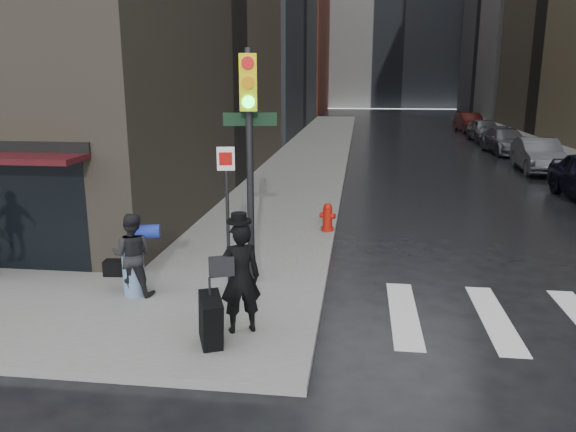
# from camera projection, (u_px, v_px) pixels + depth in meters

# --- Properties ---
(ground) EXTENTS (140.00, 140.00, 0.00)m
(ground) POSITION_uv_depth(u_px,v_px,m) (203.00, 326.00, 9.74)
(ground) COLOR black
(ground) RESTS_ON ground
(sidewalk_left) EXTENTS (4.00, 50.00, 0.15)m
(sidewalk_left) POSITION_uv_depth(u_px,v_px,m) (319.00, 144.00, 35.72)
(sidewalk_left) COLOR slate
(sidewalk_left) RESTS_ON ground
(sidewalk_right) EXTENTS (3.00, 50.00, 0.15)m
(sidewalk_right) POSITION_uv_depth(u_px,v_px,m) (541.00, 147.00, 34.05)
(sidewalk_right) COLOR slate
(sidewalk_right) RESTS_ON ground
(bldg_left_far) EXTENTS (22.00, 20.00, 26.00)m
(bldg_left_far) POSITION_uv_depth(u_px,v_px,m) (235.00, 3.00, 67.92)
(bldg_left_far) COLOR brown
(bldg_left_far) RESTS_ON ground
(man_overcoat) EXTENTS (1.02, 1.34, 2.03)m
(man_overcoat) POSITION_uv_depth(u_px,v_px,m) (234.00, 285.00, 8.91)
(man_overcoat) COLOR black
(man_overcoat) RESTS_ON ground
(man_jeans) EXTENTS (1.16, 0.67, 1.60)m
(man_jeans) POSITION_uv_depth(u_px,v_px,m) (132.00, 254.00, 10.58)
(man_jeans) COLOR black
(man_jeans) RESTS_ON ground
(traffic_light) EXTENTS (1.14, 0.59, 4.59)m
(traffic_light) POSITION_uv_depth(u_px,v_px,m) (247.00, 136.00, 10.66)
(traffic_light) COLOR black
(traffic_light) RESTS_ON ground
(fire_hydrant) EXTENTS (0.45, 0.34, 0.77)m
(fire_hydrant) POSITION_uv_depth(u_px,v_px,m) (328.00, 218.00, 15.17)
(fire_hydrant) COLOR #A01409
(fire_hydrant) RESTS_ON ground
(parked_car_2) EXTENTS (1.83, 4.67, 1.51)m
(parked_car_2) POSITION_uv_depth(u_px,v_px,m) (538.00, 155.00, 25.58)
(parked_car_2) COLOR #3F3F44
(parked_car_2) RESTS_ON ground
(parked_car_3) EXTENTS (2.35, 4.94, 1.39)m
(parked_car_3) POSITION_uv_depth(u_px,v_px,m) (506.00, 141.00, 31.81)
(parked_car_3) COLOR #414146
(parked_car_3) RESTS_ON ground
(parked_car_4) EXTENTS (1.89, 4.46, 1.50)m
(parked_car_4) POSITION_uv_depth(u_px,v_px,m) (485.00, 130.00, 38.01)
(parked_car_4) COLOR #545359
(parked_car_4) RESTS_ON ground
(parked_car_5) EXTENTS (1.97, 4.62, 1.48)m
(parked_car_5) POSITION_uv_depth(u_px,v_px,m) (469.00, 123.00, 44.22)
(parked_car_5) COLOR #3A0D0B
(parked_car_5) RESTS_ON ground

